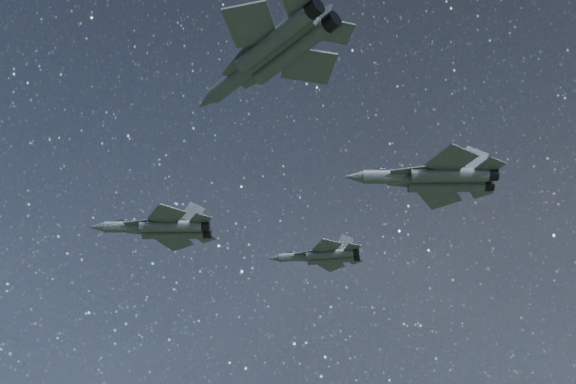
% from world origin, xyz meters
% --- Properties ---
extents(jet_lead, '(18.44, 12.18, 4.71)m').
position_xyz_m(jet_lead, '(-22.00, 6.64, 147.65)').
color(jet_lead, '#363E44').
extents(jet_left, '(15.33, 10.43, 3.85)m').
position_xyz_m(jet_left, '(-3.70, 24.12, 148.07)').
color(jet_left, '#363E44').
extents(jet_right, '(19.20, 12.64, 4.93)m').
position_xyz_m(jet_right, '(7.97, -21.78, 144.34)').
color(jet_right, '#363E44').
extents(jet_slot, '(19.72, 13.03, 5.04)m').
position_xyz_m(jet_slot, '(17.49, 6.92, 145.86)').
color(jet_slot, '#363E44').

